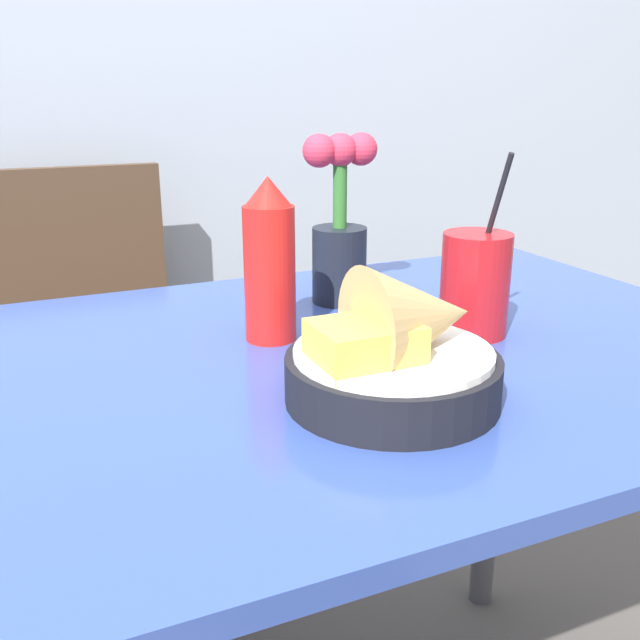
# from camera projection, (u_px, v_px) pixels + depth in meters

# --- Properties ---
(dining_table) EXTENTS (1.30, 0.76, 0.78)m
(dining_table) POSITION_uv_depth(u_px,v_px,m) (280.00, 442.00, 0.87)
(dining_table) COLOR #334C9E
(dining_table) RESTS_ON ground_plane
(chair_far_window) EXTENTS (0.40, 0.40, 0.93)m
(chair_far_window) POSITION_uv_depth(u_px,v_px,m) (83.00, 355.00, 1.49)
(chair_far_window) COLOR #473323
(chair_far_window) RESTS_ON ground_plane
(food_basket) EXTENTS (0.22, 0.22, 0.15)m
(food_basket) POSITION_uv_depth(u_px,v_px,m) (400.00, 352.00, 0.72)
(food_basket) COLOR black
(food_basket) RESTS_ON dining_table
(ketchup_bottle) EXTENTS (0.06, 0.06, 0.21)m
(ketchup_bottle) POSITION_uv_depth(u_px,v_px,m) (269.00, 262.00, 0.88)
(ketchup_bottle) COLOR red
(ketchup_bottle) RESTS_ON dining_table
(drink_cup) EXTENTS (0.09, 0.09, 0.23)m
(drink_cup) POSITION_uv_depth(u_px,v_px,m) (475.00, 287.00, 0.91)
(drink_cup) COLOR red
(drink_cup) RESTS_ON dining_table
(flower_vase) EXTENTS (0.11, 0.08, 0.25)m
(flower_vase) POSITION_uv_depth(u_px,v_px,m) (340.00, 230.00, 1.04)
(flower_vase) COLOR black
(flower_vase) RESTS_ON dining_table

